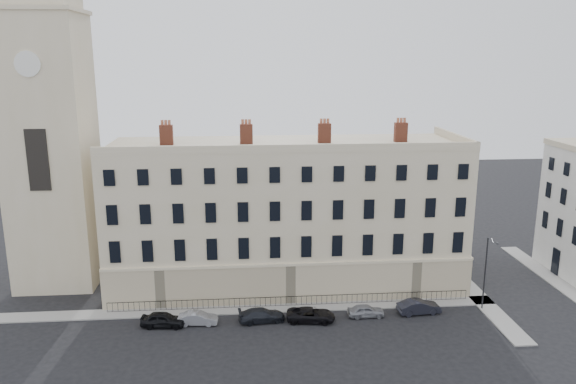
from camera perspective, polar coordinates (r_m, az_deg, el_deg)
The scene contains 14 objects.
ground at distance 51.80m, azimuth 7.70°, elevation -13.74°, with size 160.00×160.00×0.00m, color black.
terrace at distance 59.21m, azimuth -0.21°, elevation -2.23°, with size 36.22×12.22×17.00m.
church_tower at distance 62.11m, azimuth -23.30°, elevation 7.90°, with size 8.00×8.13×44.00m.
pavement_terrace at distance 55.15m, azimuth -3.87°, elevation -11.78°, with size 48.00×2.00×0.12m, color gray.
pavement_east_return at distance 62.48m, azimuth 17.97°, elevation -9.29°, with size 2.00×24.00×0.12m, color gray.
pavement_adjacent at distance 68.49m, azimuth 25.14°, elevation -7.89°, with size 2.00×20.00×0.12m, color gray.
railings at distance 55.49m, azimuth 0.32°, elevation -11.02°, with size 35.00×0.04×0.96m.
car_a at distance 52.89m, azimuth -12.57°, elevation -12.52°, with size 1.60×3.98×1.36m, color black.
car_b at distance 52.74m, azimuth -9.14°, elevation -12.55°, with size 1.24×3.57×1.18m, color gray.
car_c at distance 52.64m, azimuth -2.70°, elevation -12.39°, with size 1.73×4.26×1.24m, color black.
car_d at distance 52.71m, azimuth 2.33°, elevation -12.35°, with size 2.06×4.46×1.24m, color black.
car_e at distance 53.98m, azimuth 7.92°, elevation -11.86°, with size 1.39×3.44×1.17m, color gray.
car_f at distance 55.44m, azimuth 13.15°, elevation -11.29°, with size 1.42×4.08×1.34m, color black.
streetlamp at distance 56.66m, azimuth 19.47°, elevation -7.52°, with size 0.55×1.53×7.23m.
Camera 1 is at (-10.56, -44.77, 23.82)m, focal length 35.00 mm.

